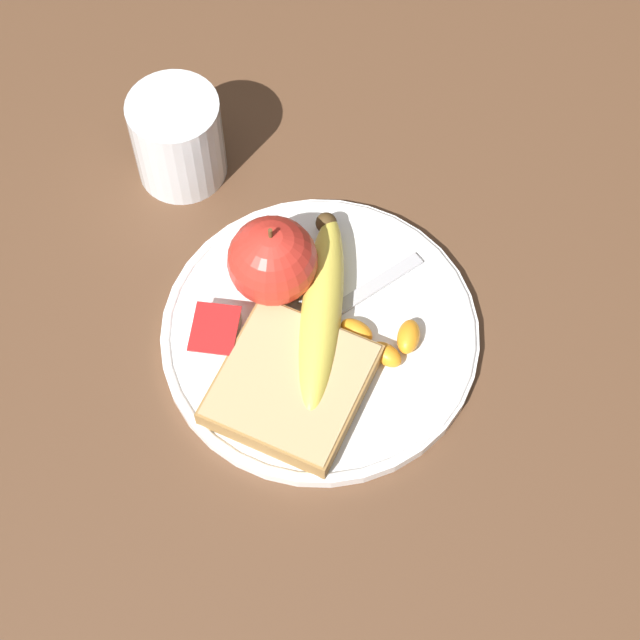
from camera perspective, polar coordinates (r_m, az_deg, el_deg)
name	(u,v)px	position (r m, az deg, el deg)	size (l,w,h in m)	color
ground_plane	(320,338)	(0.92, 0.00, -0.94)	(3.00, 3.00, 0.00)	brown
plate	(320,333)	(0.92, 0.00, -0.71)	(0.27, 0.27, 0.01)	white
juice_glass	(178,140)	(0.99, -7.58, 9.48)	(0.08, 0.08, 0.09)	silver
apple	(272,261)	(0.90, -2.55, 3.17)	(0.08, 0.08, 0.09)	red
banana	(317,309)	(0.90, -0.17, 0.58)	(0.20, 0.04, 0.03)	#E0CC4C
bread_slice	(291,385)	(0.88, -1.53, -3.46)	(0.15, 0.15, 0.02)	olive
fork	(312,325)	(0.91, -0.42, -0.29)	(0.15, 0.16, 0.00)	#B2B2B7
jam_packet	(216,334)	(0.90, -5.59, -0.74)	(0.05, 0.04, 0.02)	white
orange_segment_0	(357,349)	(0.90, 1.98, -1.58)	(0.03, 0.03, 0.02)	orange
orange_segment_1	(386,354)	(0.89, 3.55, -1.84)	(0.03, 0.03, 0.02)	orange
orange_segment_2	(357,328)	(0.91, 1.99, -0.42)	(0.03, 0.03, 0.02)	orange
orange_segment_3	(409,332)	(0.91, 4.77, -0.64)	(0.03, 0.02, 0.02)	orange
orange_segment_4	(338,338)	(0.90, 0.94, -0.95)	(0.02, 0.03, 0.01)	orange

